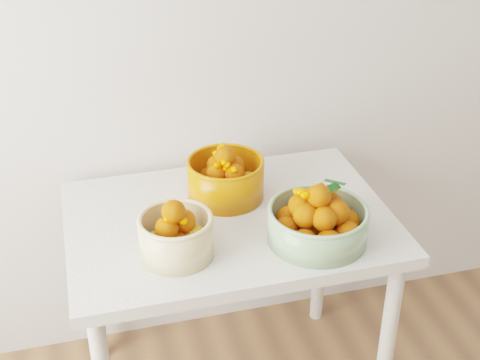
# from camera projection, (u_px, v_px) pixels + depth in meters

# --- Properties ---
(table) EXTENTS (1.00, 0.70, 0.75)m
(table) POSITION_uv_depth(u_px,v_px,m) (229.00, 242.00, 2.12)
(table) COLOR silver
(table) RESTS_ON ground
(bowl_cream) EXTENTS (0.25, 0.25, 0.18)m
(bowl_cream) POSITION_uv_depth(u_px,v_px,m) (176.00, 235.00, 1.87)
(bowl_cream) COLOR #D9BF87
(bowl_cream) RESTS_ON table
(bowl_green) EXTENTS (0.36, 0.36, 0.19)m
(bowl_green) POSITION_uv_depth(u_px,v_px,m) (318.00, 221.00, 1.93)
(bowl_green) COLOR #81A878
(bowl_green) RESTS_ON table
(bowl_orange) EXTENTS (0.31, 0.31, 0.18)m
(bowl_orange) POSITION_uv_depth(u_px,v_px,m) (226.00, 178.00, 2.14)
(bowl_orange) COLOR #CB5908
(bowl_orange) RESTS_ON table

